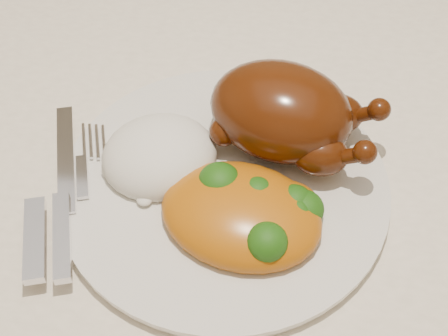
# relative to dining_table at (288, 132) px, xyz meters

# --- Properties ---
(dining_table) EXTENTS (1.60, 0.90, 0.76)m
(dining_table) POSITION_rel_dining_table_xyz_m (0.00, 0.00, 0.00)
(dining_table) COLOR brown
(dining_table) RESTS_ON floor
(tablecloth) EXTENTS (1.73, 1.03, 0.18)m
(tablecloth) POSITION_rel_dining_table_xyz_m (0.00, 0.00, 0.07)
(tablecloth) COLOR white
(tablecloth) RESTS_ON dining_table
(dinner_plate) EXTENTS (0.40, 0.40, 0.01)m
(dinner_plate) POSITION_rel_dining_table_xyz_m (-0.06, -0.18, 0.11)
(dinner_plate) COLOR silver
(dinner_plate) RESTS_ON tablecloth
(roast_chicken) EXTENTS (0.18, 0.13, 0.09)m
(roast_chicken) POSITION_rel_dining_table_xyz_m (-0.01, -0.12, 0.16)
(roast_chicken) COLOR #4D1C08
(roast_chicken) RESTS_ON dinner_plate
(rice_mound) EXTENTS (0.14, 0.13, 0.06)m
(rice_mound) POSITION_rel_dining_table_xyz_m (-0.12, -0.16, 0.13)
(rice_mound) COLOR white
(rice_mound) RESTS_ON dinner_plate
(mac_and_cheese) EXTENTS (0.16, 0.14, 0.05)m
(mac_and_cheese) POSITION_rel_dining_table_xyz_m (-0.03, -0.22, 0.13)
(mac_and_cheese) COLOR #BC5F0C
(mac_and_cheese) RESTS_ON dinner_plate
(cutlery) EXTENTS (0.07, 0.20, 0.01)m
(cutlery) POSITION_rel_dining_table_xyz_m (-0.20, -0.23, 0.12)
(cutlery) COLOR silver
(cutlery) RESTS_ON dinner_plate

